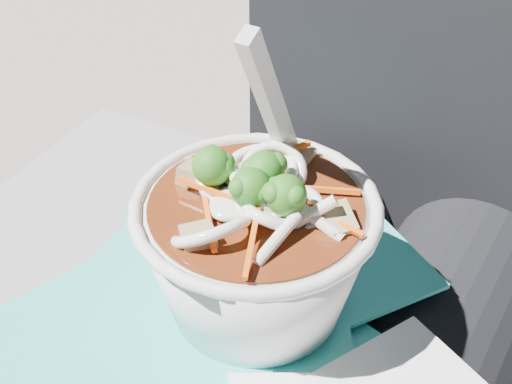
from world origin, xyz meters
The scene contains 3 objects.
person_body centered at (0.00, 0.09, 0.57)m, with size 0.34×0.94×1.01m.
plastic_bag centered at (-0.04, -0.04, 0.64)m, with size 0.35×0.44×0.02m.
udon_bowl centered at (-0.03, 0.01, 0.70)m, with size 0.19×0.19×0.21m.
Camera 1 is at (0.16, -0.30, 1.03)m, focal length 50.00 mm.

